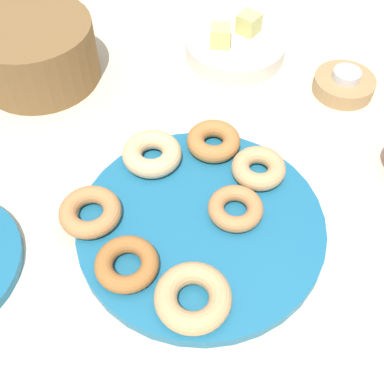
{
  "coord_description": "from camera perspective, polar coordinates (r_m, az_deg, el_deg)",
  "views": [
    {
      "loc": [
        -0.17,
        -0.35,
        0.57
      ],
      "look_at": [
        0.0,
        0.03,
        0.05
      ],
      "focal_mm": 46.15,
      "sensor_mm": 36.0,
      "label": 1
    }
  ],
  "objects": [
    {
      "name": "basket",
      "position": [
        0.93,
        -17.62,
        15.16
      ],
      "size": [
        0.28,
        0.28,
        0.11
      ],
      "primitive_type": "cylinder",
      "rotation": [
        0.0,
        0.0,
        5.87
      ],
      "color": "brown",
      "rests_on": "ground_plane"
    },
    {
      "name": "fruit_bowl",
      "position": [
        0.96,
        5.02,
        16.27
      ],
      "size": [
        0.18,
        0.18,
        0.03
      ],
      "primitive_type": "cylinder",
      "color": "silver",
      "rests_on": "ground_plane"
    },
    {
      "name": "donut_6",
      "position": [
        0.63,
        -7.54,
        -8.24
      ],
      "size": [
        0.11,
        0.11,
        0.02
      ],
      "primitive_type": "torus",
      "rotation": [
        0.0,
        0.0,
        5.77
      ],
      "color": "#AD6B33",
      "rests_on": "donut_plate"
    },
    {
      "name": "melon_chunk_right",
      "position": [
        0.96,
        6.57,
        18.79
      ],
      "size": [
        0.05,
        0.05,
        0.04
      ],
      "primitive_type": "cube",
      "rotation": [
        0.0,
        0.0,
        0.49
      ],
      "color": "#DBD67A",
      "rests_on": "fruit_bowl"
    },
    {
      "name": "donut_3",
      "position": [
        0.6,
        0.11,
        -12.08
      ],
      "size": [
        0.13,
        0.13,
        0.03
      ],
      "primitive_type": "torus",
      "rotation": [
        0.0,
        0.0,
        5.56
      ],
      "color": "tan",
      "rests_on": "donut_plate"
    },
    {
      "name": "tealight",
      "position": [
        0.9,
        17.45,
        12.79
      ],
      "size": [
        0.05,
        0.05,
        0.01
      ],
      "primitive_type": "cylinder",
      "color": "silver",
      "rests_on": "candle_holder"
    },
    {
      "name": "donut_plate",
      "position": [
        0.68,
        1.03,
        -3.82
      ],
      "size": [
        0.34,
        0.34,
        0.02
      ],
      "primitive_type": "cylinder",
      "color": "#1E6B93",
      "rests_on": "ground_plane"
    },
    {
      "name": "donut_4",
      "position": [
        0.68,
        -11.68,
        -2.26
      ],
      "size": [
        0.1,
        0.1,
        0.02
      ],
      "primitive_type": "torus",
      "rotation": [
        0.0,
        0.0,
        4.97
      ],
      "color": "#C6844C",
      "rests_on": "donut_plate"
    },
    {
      "name": "donut_0",
      "position": [
        0.68,
        5.05,
        -1.89
      ],
      "size": [
        0.1,
        0.1,
        0.02
      ],
      "primitive_type": "torus",
      "rotation": [
        0.0,
        0.0,
        5.03
      ],
      "color": "#C6844C",
      "rests_on": "donut_plate"
    },
    {
      "name": "donut_2",
      "position": [
        0.74,
        -4.64,
        4.42
      ],
      "size": [
        0.1,
        0.1,
        0.03
      ],
      "primitive_type": "torus",
      "rotation": [
        0.0,
        0.0,
        0.18
      ],
      "color": "#EABC84",
      "rests_on": "donut_plate"
    },
    {
      "name": "donut_5",
      "position": [
        0.72,
        7.7,
        2.75
      ],
      "size": [
        0.11,
        0.11,
        0.03
      ],
      "primitive_type": "torus",
      "rotation": [
        0.0,
        0.0,
        2.47
      ],
      "color": "tan",
      "rests_on": "donut_plate"
    },
    {
      "name": "ground_plane",
      "position": [
        0.69,
        1.01,
        -4.24
      ],
      "size": [
        2.4,
        2.4,
        0.0
      ],
      "primitive_type": "plane",
      "color": "beige"
    },
    {
      "name": "candle_holder",
      "position": [
        0.92,
        17.12,
        11.75
      ],
      "size": [
        0.1,
        0.1,
        0.03
      ],
      "primitive_type": "cylinder",
      "color": "tan",
      "rests_on": "ground_plane"
    },
    {
      "name": "melon_chunk_left",
      "position": [
        0.93,
        3.32,
        17.57
      ],
      "size": [
        0.05,
        0.05,
        0.04
      ],
      "primitive_type": "cube",
      "rotation": [
        0.0,
        0.0,
        -0.49
      ],
      "color": "#DBD67A",
      "rests_on": "fruit_bowl"
    },
    {
      "name": "donut_1",
      "position": [
        0.75,
        2.5,
        5.91
      ],
      "size": [
        0.11,
        0.11,
        0.03
      ],
      "primitive_type": "torus",
      "rotation": [
        0.0,
        0.0,
        2.74
      ],
      "color": "#BC7A3D",
      "rests_on": "donut_plate"
    }
  ]
}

